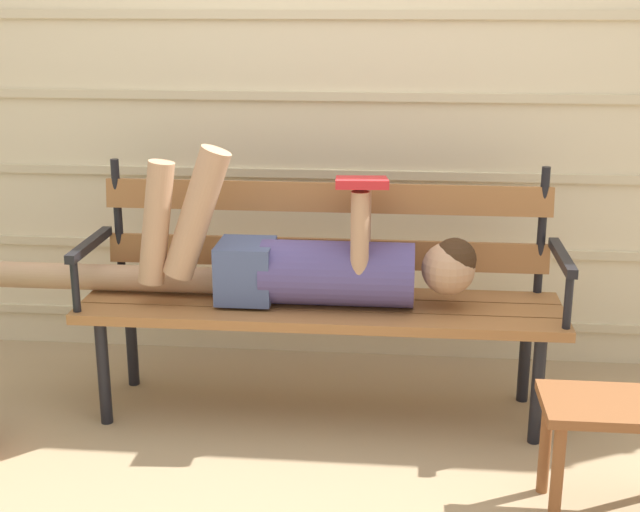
# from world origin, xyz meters

# --- Properties ---
(ground_plane) EXTENTS (12.00, 12.00, 0.00)m
(ground_plane) POSITION_xyz_m (0.00, 0.00, 0.00)
(ground_plane) COLOR tan
(house_siding) EXTENTS (5.18, 0.08, 2.55)m
(house_siding) POSITION_xyz_m (0.00, 0.66, 1.27)
(house_siding) COLOR beige
(house_siding) RESTS_ON ground
(park_bench) EXTENTS (1.75, 0.44, 0.91)m
(park_bench) POSITION_xyz_m (-0.00, 0.13, 0.49)
(park_bench) COLOR #9E6638
(park_bench) RESTS_ON ground
(reclining_person) EXTENTS (1.78, 0.26, 0.58)m
(reclining_person) POSITION_xyz_m (-0.09, 0.06, 0.59)
(reclining_person) COLOR #514784
(footstool) EXTENTS (0.41, 0.28, 0.37)m
(footstool) POSITION_xyz_m (0.92, -0.54, 0.29)
(footstool) COLOR brown
(footstool) RESTS_ON ground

